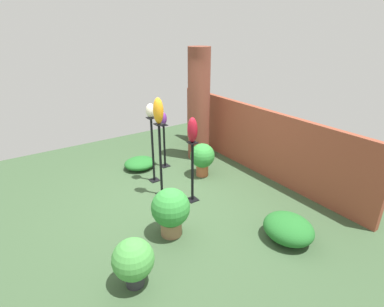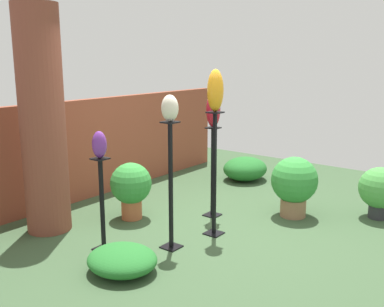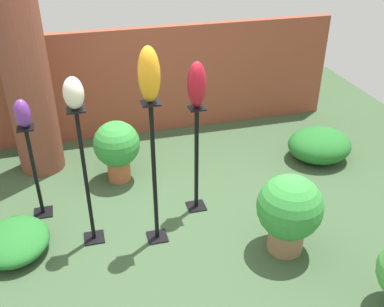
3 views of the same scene
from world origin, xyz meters
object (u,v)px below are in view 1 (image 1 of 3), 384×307
(pedestal_violet, at_px, (164,148))
(potted_plant_mid_left, at_px, (202,157))
(pedestal_ivory, at_px, (153,153))
(pedestal_amber, at_px, (161,163))
(art_vase_violet, at_px, (163,119))
(pedestal_ruby, at_px, (192,175))
(potted_plant_near_pillar, at_px, (133,260))
(potted_plant_back_center, at_px, (171,210))
(art_vase_ruby, at_px, (192,130))
(art_vase_amber, at_px, (158,111))
(art_vase_ivory, at_px, (150,111))
(brick_pillar, at_px, (199,105))

(pedestal_violet, bearing_deg, potted_plant_mid_left, 27.39)
(potted_plant_mid_left, bearing_deg, pedestal_ivory, -110.74)
(pedestal_amber, bearing_deg, art_vase_violet, 147.60)
(pedestal_violet, bearing_deg, pedestal_ruby, -11.12)
(pedestal_ruby, relative_size, potted_plant_near_pillar, 1.75)
(potted_plant_back_center, height_order, potted_plant_near_pillar, potted_plant_back_center)
(pedestal_violet, height_order, potted_plant_near_pillar, pedestal_violet)
(art_vase_ruby, height_order, art_vase_amber, art_vase_amber)
(art_vase_ruby, distance_m, potted_plant_near_pillar, 2.45)
(art_vase_ivory, distance_m, potted_plant_back_center, 2.21)
(art_vase_ruby, relative_size, potted_plant_near_pillar, 0.67)
(brick_pillar, bearing_deg, art_vase_ruby, -38.73)
(pedestal_amber, bearing_deg, potted_plant_back_center, -22.21)
(art_vase_violet, distance_m, potted_plant_near_pillar, 3.71)
(brick_pillar, height_order, pedestal_violet, brick_pillar)
(pedestal_ruby, height_order, art_vase_ivory, art_vase_ivory)
(brick_pillar, distance_m, potted_plant_near_pillar, 4.40)
(pedestal_ruby, xyz_separation_m, art_vase_amber, (-0.52, -0.39, 1.18))
(pedestal_ivory, distance_m, potted_plant_back_center, 1.92)
(potted_plant_back_center, xyz_separation_m, potted_plant_near_pillar, (0.63, -0.93, -0.07))
(art_vase_amber, bearing_deg, art_vase_violet, 147.60)
(art_vase_violet, height_order, potted_plant_mid_left, art_vase_violet)
(brick_pillar, xyz_separation_m, art_vase_ruby, (1.65, -1.32, 0.09))
(art_vase_violet, relative_size, potted_plant_near_pillar, 0.42)
(pedestal_amber, bearing_deg, pedestal_ruby, 37.04)
(art_vase_amber, relative_size, potted_plant_near_pillar, 0.70)
(pedestal_ruby, xyz_separation_m, art_vase_ivory, (-1.14, -0.24, 1.03))
(art_vase_ivory, bearing_deg, pedestal_ivory, 0.00)
(brick_pillar, relative_size, pedestal_violet, 2.58)
(brick_pillar, relative_size, potted_plant_near_pillar, 3.93)
(brick_pillar, xyz_separation_m, pedestal_amber, (1.13, -1.72, -0.67))
(pedestal_ivory, height_order, potted_plant_near_pillar, pedestal_ivory)
(brick_pillar, height_order, art_vase_ruby, brick_pillar)
(brick_pillar, height_order, pedestal_ivory, brick_pillar)
(pedestal_amber, xyz_separation_m, art_vase_amber, (0.00, 0.00, 1.05))
(art_vase_amber, relative_size, art_vase_ivory, 1.70)
(potted_plant_near_pillar, bearing_deg, art_vase_ruby, 125.55)
(pedestal_ivory, distance_m, potted_plant_mid_left, 1.12)
(potted_plant_back_center, bearing_deg, pedestal_violet, 152.57)
(pedestal_violet, height_order, art_vase_ivory, art_vase_ivory)
(pedestal_ivory, distance_m, pedestal_violet, 0.78)
(potted_plant_back_center, bearing_deg, pedestal_ruby, 127.08)
(art_vase_ivory, bearing_deg, potted_plant_near_pillar, -32.79)
(pedestal_amber, height_order, pedestal_ivory, pedestal_amber)
(art_vase_ruby, bearing_deg, art_vase_violet, 168.88)
(pedestal_ivory, height_order, art_vase_ruby, art_vase_ruby)
(pedestal_violet, distance_m, potted_plant_near_pillar, 3.62)
(potted_plant_near_pillar, distance_m, potted_plant_mid_left, 3.29)
(pedestal_ivory, relative_size, art_vase_violet, 4.91)
(brick_pillar, distance_m, potted_plant_back_center, 3.31)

